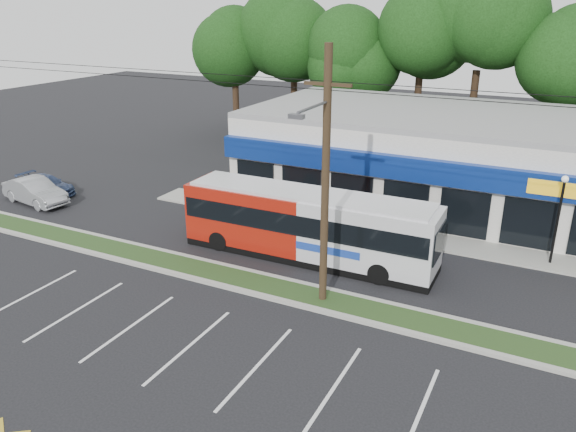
# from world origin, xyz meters

# --- Properties ---
(ground) EXTENTS (120.00, 120.00, 0.00)m
(ground) POSITION_xyz_m (0.00, 0.00, 0.00)
(ground) COLOR black
(ground) RESTS_ON ground
(grass_strip) EXTENTS (40.00, 1.60, 0.12)m
(grass_strip) POSITION_xyz_m (0.00, 1.00, 0.06)
(grass_strip) COLOR #213C18
(grass_strip) RESTS_ON ground
(curb_south) EXTENTS (40.00, 0.25, 0.14)m
(curb_south) POSITION_xyz_m (0.00, 0.15, 0.07)
(curb_south) COLOR #9E9E93
(curb_south) RESTS_ON ground
(curb_north) EXTENTS (40.00, 0.25, 0.14)m
(curb_north) POSITION_xyz_m (0.00, 1.85, 0.07)
(curb_north) COLOR #9E9E93
(curb_north) RESTS_ON ground
(sidewalk) EXTENTS (32.00, 2.20, 0.10)m
(sidewalk) POSITION_xyz_m (5.00, 9.00, 0.05)
(sidewalk) COLOR #9E9E93
(sidewalk) RESTS_ON ground
(strip_mall) EXTENTS (25.00, 12.55, 5.30)m
(strip_mall) POSITION_xyz_m (5.50, 15.91, 2.65)
(strip_mall) COLOR #BBB8AD
(strip_mall) RESTS_ON ground
(utility_pole) EXTENTS (50.00, 2.77, 10.00)m
(utility_pole) POSITION_xyz_m (2.83, 0.93, 5.41)
(utility_pole) COLOR black
(utility_pole) RESTS_ON ground
(lamp_post) EXTENTS (0.30, 0.30, 4.25)m
(lamp_post) POSITION_xyz_m (11.00, 8.80, 2.67)
(lamp_post) COLOR black
(lamp_post) RESTS_ON ground
(tree_line) EXTENTS (46.76, 6.76, 11.83)m
(tree_line) POSITION_xyz_m (4.00, 26.00, 8.42)
(tree_line) COLOR black
(tree_line) RESTS_ON ground
(metrobus) EXTENTS (12.07, 2.71, 3.24)m
(metrobus) POSITION_xyz_m (0.71, 4.50, 1.71)
(metrobus) COLOR #9B170B
(metrobus) RESTS_ON ground
(car_dark) EXTENTS (4.25, 1.91, 1.42)m
(car_dark) POSITION_xyz_m (4.49, 5.86, 0.71)
(car_dark) COLOR black
(car_dark) RESTS_ON ground
(car_silver) EXTENTS (4.77, 2.26, 1.51)m
(car_silver) POSITION_xyz_m (-17.00, 4.11, 0.75)
(car_silver) COLOR #96989D
(car_silver) RESTS_ON ground
(car_blue) EXTENTS (4.12, 1.84, 1.17)m
(car_blue) POSITION_xyz_m (-17.85, 5.65, 0.59)
(car_blue) COLOR navy
(car_blue) RESTS_ON ground
(pedestrian_a) EXTENTS (0.67, 0.59, 1.54)m
(pedestrian_a) POSITION_xyz_m (2.00, 8.50, 0.77)
(pedestrian_a) COLOR white
(pedestrian_a) RESTS_ON ground
(pedestrian_b) EXTENTS (1.04, 0.94, 1.75)m
(pedestrian_b) POSITION_xyz_m (4.76, 8.50, 0.88)
(pedestrian_b) COLOR #C0B0AC
(pedestrian_b) RESTS_ON ground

